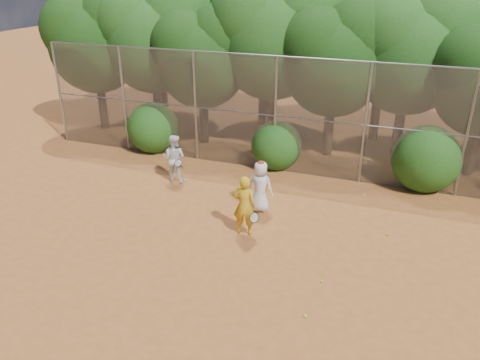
% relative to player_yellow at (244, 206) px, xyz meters
% --- Properties ---
extents(ground, '(80.00, 80.00, 0.00)m').
position_rel_player_yellow_xyz_m(ground, '(0.52, -1.52, -0.85)').
color(ground, '#9A5322').
rests_on(ground, ground).
extents(fence_back, '(20.05, 0.09, 4.03)m').
position_rel_player_yellow_xyz_m(fence_back, '(0.40, 4.48, 1.20)').
color(fence_back, gray).
rests_on(fence_back, ground).
extents(tree_0, '(4.38, 3.81, 6.00)m').
position_rel_player_yellow_xyz_m(tree_0, '(-8.93, 6.52, 3.08)').
color(tree_0, black).
rests_on(tree_0, ground).
extents(tree_1, '(4.64, 4.03, 6.35)m').
position_rel_player_yellow_xyz_m(tree_1, '(-6.42, 7.02, 3.31)').
color(tree_1, black).
rests_on(tree_1, ground).
extents(tree_2, '(3.99, 3.47, 5.47)m').
position_rel_player_yellow_xyz_m(tree_2, '(-3.93, 6.32, 2.73)').
color(tree_2, black).
rests_on(tree_2, ground).
extents(tree_3, '(4.89, 4.26, 6.70)m').
position_rel_player_yellow_xyz_m(tree_3, '(-1.42, 7.32, 3.54)').
color(tree_3, black).
rests_on(tree_3, ground).
extents(tree_4, '(4.19, 3.64, 5.73)m').
position_rel_player_yellow_xyz_m(tree_4, '(1.07, 6.72, 2.91)').
color(tree_4, black).
rests_on(tree_4, ground).
extents(tree_5, '(4.51, 3.92, 6.17)m').
position_rel_player_yellow_xyz_m(tree_5, '(3.58, 7.52, 3.20)').
color(tree_5, black).
rests_on(tree_5, ground).
extents(tree_9, '(4.83, 4.20, 6.62)m').
position_rel_player_yellow_xyz_m(tree_9, '(-7.42, 9.32, 3.49)').
color(tree_9, black).
rests_on(tree_9, ground).
extents(tree_10, '(5.15, 4.48, 7.06)m').
position_rel_player_yellow_xyz_m(tree_10, '(-2.42, 9.53, 3.78)').
color(tree_10, black).
rests_on(tree_10, ground).
extents(tree_11, '(4.64, 4.03, 6.35)m').
position_rel_player_yellow_xyz_m(tree_11, '(2.58, 9.12, 3.31)').
color(tree_11, black).
rests_on(tree_11, ground).
extents(bush_0, '(2.00, 2.00, 2.00)m').
position_rel_player_yellow_xyz_m(bush_0, '(-5.48, 4.78, 0.15)').
color(bush_0, '#194812').
rests_on(bush_0, ground).
extents(bush_1, '(1.80, 1.80, 1.80)m').
position_rel_player_yellow_xyz_m(bush_1, '(-0.48, 4.78, 0.05)').
color(bush_1, '#194812').
rests_on(bush_1, ground).
extents(bush_2, '(2.20, 2.20, 2.20)m').
position_rel_player_yellow_xyz_m(bush_2, '(4.52, 4.78, 0.25)').
color(bush_2, '#194812').
rests_on(bush_2, ground).
extents(player_yellow, '(0.82, 0.59, 1.70)m').
position_rel_player_yellow_xyz_m(player_yellow, '(0.00, 0.00, 0.00)').
color(player_yellow, gold).
rests_on(player_yellow, ground).
extents(player_teen, '(0.81, 0.58, 1.59)m').
position_rel_player_yellow_xyz_m(player_teen, '(-0.00, 1.41, -0.06)').
color(player_teen, white).
rests_on(player_teen, ground).
extents(player_white, '(0.88, 0.77, 1.63)m').
position_rel_player_yellow_xyz_m(player_white, '(-3.36, 2.45, -0.04)').
color(player_white, white).
rests_on(player_white, ground).
extents(ball_0, '(0.07, 0.07, 0.07)m').
position_rel_player_yellow_xyz_m(ball_0, '(2.43, -1.46, -0.82)').
color(ball_0, '#B9CE25').
rests_on(ball_0, ground).
extents(ball_1, '(0.07, 0.07, 0.07)m').
position_rel_player_yellow_xyz_m(ball_1, '(3.69, 1.22, -0.82)').
color(ball_1, '#B9CE25').
rests_on(ball_1, ground).
extents(ball_2, '(0.07, 0.07, 0.07)m').
position_rel_player_yellow_xyz_m(ball_2, '(2.32, -2.74, -0.82)').
color(ball_2, '#B9CE25').
rests_on(ball_2, ground).
extents(ball_4, '(0.07, 0.07, 0.07)m').
position_rel_player_yellow_xyz_m(ball_4, '(2.82, 3.40, -0.82)').
color(ball_4, '#B9CE25').
rests_on(ball_4, ground).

